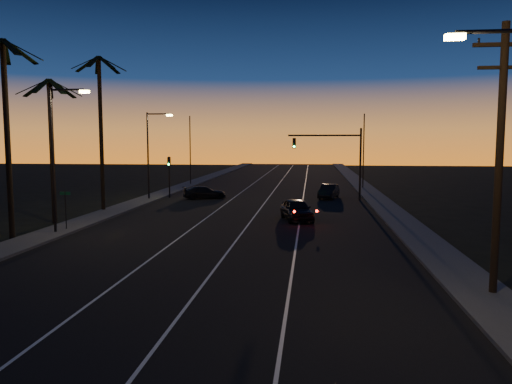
# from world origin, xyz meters

# --- Properties ---
(road) EXTENTS (20.00, 170.00, 0.01)m
(road) POSITION_xyz_m (0.00, 30.00, 0.01)
(road) COLOR black
(road) RESTS_ON ground
(sidewalk_left) EXTENTS (2.40, 170.00, 0.16)m
(sidewalk_left) POSITION_xyz_m (-11.20, 30.00, 0.08)
(sidewalk_left) COLOR #3E3E3B
(sidewalk_left) RESTS_ON ground
(sidewalk_right) EXTENTS (2.40, 170.00, 0.16)m
(sidewalk_right) POSITION_xyz_m (11.20, 30.00, 0.08)
(sidewalk_right) COLOR #3E3E3B
(sidewalk_right) RESTS_ON ground
(lane_stripe_left) EXTENTS (0.12, 160.00, 0.01)m
(lane_stripe_left) POSITION_xyz_m (-3.00, 30.00, 0.02)
(lane_stripe_left) COLOR silver
(lane_stripe_left) RESTS_ON road
(lane_stripe_mid) EXTENTS (0.12, 160.00, 0.01)m
(lane_stripe_mid) POSITION_xyz_m (0.50, 30.00, 0.02)
(lane_stripe_mid) COLOR silver
(lane_stripe_mid) RESTS_ON road
(lane_stripe_right) EXTENTS (0.12, 160.00, 0.01)m
(lane_stripe_right) POSITION_xyz_m (4.00, 30.00, 0.02)
(lane_stripe_right) COLOR silver
(lane_stripe_right) RESTS_ON road
(palm_near) EXTENTS (4.25, 4.16, 11.53)m
(palm_near) POSITION_xyz_m (-12.60, 18.00, 7.07)
(palm_near) COLOR black
(palm_near) RESTS_ON ground
(palm_mid) EXTENTS (4.25, 4.16, 10.03)m
(palm_mid) POSITION_xyz_m (-13.20, 24.00, 6.25)
(palm_mid) COLOR black
(palm_mid) RESTS_ON ground
(palm_far) EXTENTS (4.25, 4.16, 12.53)m
(palm_far) POSITION_xyz_m (-12.20, 30.00, 7.61)
(palm_far) COLOR black
(palm_far) RESTS_ON ground
(streetlight_left_near) EXTENTS (2.55, 0.26, 9.00)m
(streetlight_left_near) POSITION_xyz_m (-10.70, 20.00, 5.32)
(streetlight_left_near) COLOR black
(streetlight_left_near) RESTS_ON ground
(streetlight_left_far) EXTENTS (2.55, 0.26, 8.50)m
(streetlight_left_far) POSITION_xyz_m (-10.69, 38.00, 5.06)
(streetlight_left_far) COLOR black
(streetlight_left_far) RESTS_ON ground
(street_sign) EXTENTS (0.70, 0.06, 2.60)m
(street_sign) POSITION_xyz_m (-10.80, 21.00, 1.66)
(street_sign) COLOR black
(street_sign) RESTS_ON ground
(utility_pole) EXTENTS (2.20, 0.28, 10.00)m
(utility_pole) POSITION_xyz_m (11.60, 10.00, 5.32)
(utility_pole) COLOR black
(utility_pole) RESTS_ON ground
(signal_mast) EXTENTS (7.10, 0.41, 7.00)m
(signal_mast) POSITION_xyz_m (7.14, 39.99, 4.78)
(signal_mast) COLOR black
(signal_mast) RESTS_ON ground
(signal_post) EXTENTS (0.28, 0.37, 4.20)m
(signal_post) POSITION_xyz_m (-9.50, 39.98, 2.89)
(signal_post) COLOR black
(signal_post) RESTS_ON ground
(far_pole_left) EXTENTS (0.14, 0.14, 9.00)m
(far_pole_left) POSITION_xyz_m (-11.00, 55.00, 4.50)
(far_pole_left) COLOR black
(far_pole_left) RESTS_ON ground
(far_pole_right) EXTENTS (0.14, 0.14, 9.00)m
(far_pole_right) POSITION_xyz_m (11.00, 52.00, 4.50)
(far_pole_right) COLOR black
(far_pole_right) RESTS_ON ground
(lead_car) EXTENTS (2.98, 5.37, 1.56)m
(lead_car) POSITION_xyz_m (3.77, 27.12, 0.79)
(lead_car) COLOR black
(lead_car) RESTS_ON road
(right_car) EXTENTS (2.38, 4.49, 1.41)m
(right_car) POSITION_xyz_m (6.57, 41.37, 0.72)
(right_car) COLOR black
(right_car) RESTS_ON road
(cross_car) EXTENTS (4.64, 3.16, 1.25)m
(cross_car) POSITION_xyz_m (-5.80, 39.62, 0.64)
(cross_car) COLOR black
(cross_car) RESTS_ON road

